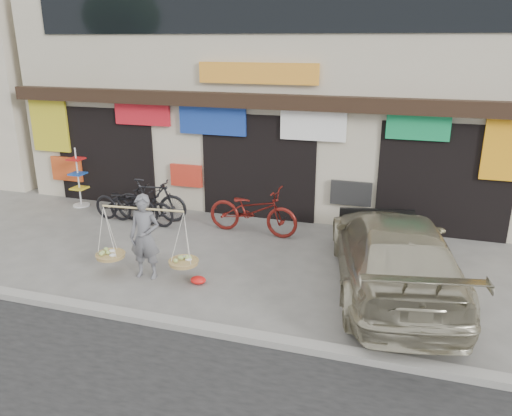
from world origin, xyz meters
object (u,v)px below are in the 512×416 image
(bike_1, at_px, (151,200))
(bike_2, at_px, (253,210))
(bike_3, at_px, (141,205))
(suv, at_px, (393,253))
(street_vendor, at_px, (145,240))
(bike_0, at_px, (126,203))
(display_rack, at_px, (79,183))

(bike_1, xyz_separation_m, bike_2, (2.77, -0.07, 0.03))
(bike_3, relative_size, suv, 0.36)
(street_vendor, height_order, bike_2, street_vendor)
(bike_1, height_order, bike_3, bike_1)
(street_vendor, relative_size, bike_2, 0.93)
(bike_1, distance_m, bike_2, 2.77)
(bike_3, xyz_separation_m, suv, (6.25, -1.73, 0.23))
(bike_0, xyz_separation_m, bike_2, (3.33, 0.19, 0.09))
(bike_2, bearing_deg, street_vendor, 159.64)
(bike_0, xyz_separation_m, bike_1, (0.57, 0.27, 0.06))
(suv, height_order, display_rack, display_rack)
(bike_2, bearing_deg, suv, -115.87)
(street_vendor, xyz_separation_m, suv, (4.63, 0.91, -0.05))
(bike_0, height_order, display_rack, display_rack)
(street_vendor, relative_size, bike_1, 1.12)
(bike_0, bearing_deg, suv, -99.12)
(bike_3, distance_m, display_rack, 2.50)
(bike_3, xyz_separation_m, display_rack, (-2.37, 0.77, 0.17))
(bike_0, bearing_deg, street_vendor, -136.91)
(display_rack, bearing_deg, suv, -16.18)
(bike_1, height_order, suv, suv)
(bike_2, distance_m, bike_3, 2.92)
(bike_2, relative_size, bike_3, 1.17)
(display_rack, bearing_deg, bike_0, -21.49)
(bike_0, distance_m, display_rack, 2.10)
(bike_0, relative_size, bike_3, 1.00)
(bike_0, distance_m, suv, 6.90)
(street_vendor, xyz_separation_m, bike_1, (-1.47, 2.91, -0.22))
(bike_1, bearing_deg, bike_3, 142.97)
(bike_0, bearing_deg, bike_1, -59.52)
(bike_2, relative_size, suv, 0.42)
(street_vendor, xyz_separation_m, bike_2, (1.29, 2.84, -0.20))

